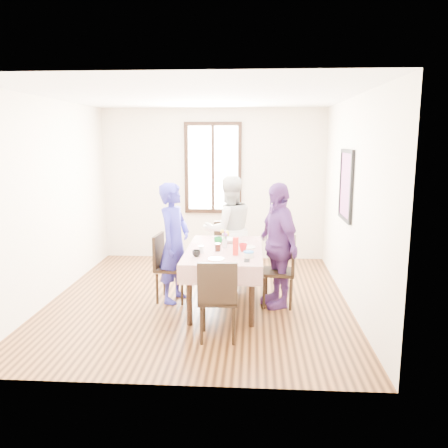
{
  "coord_description": "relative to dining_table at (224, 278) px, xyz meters",
  "views": [
    {
      "loc": [
        0.73,
        -5.97,
        2.17
      ],
      "look_at": [
        0.36,
        -0.26,
        1.1
      ],
      "focal_mm": 36.71,
      "sensor_mm": 36.0,
      "label": 1
    }
  ],
  "objects": [
    {
      "name": "right_wall",
      "position": [
        1.64,
        0.21,
        0.98
      ],
      "size": [
        0.0,
        4.5,
        4.5
      ],
      "primitive_type": "plane",
      "rotation": [
        1.57,
        0.0,
        -1.57
      ],
      "color": "#F0E0C4",
      "rests_on": "ground"
    },
    {
      "name": "dining_table",
      "position": [
        0.0,
        0.0,
        0.0
      ],
      "size": [
        0.85,
        1.49,
        0.75
      ],
      "primitive_type": "cube",
      "color": "black",
      "rests_on": "ground"
    },
    {
      "name": "ground",
      "position": [
        -0.36,
        0.21,
        -0.38
      ],
      "size": [
        4.5,
        4.5,
        0.0
      ],
      "primitive_type": "plane",
      "color": "black",
      "rests_on": "ground"
    },
    {
      "name": "smartphone",
      "position": [
        0.3,
        -0.57,
        0.39
      ],
      "size": [
        0.07,
        0.13,
        0.01
      ],
      "primitive_type": "cube",
      "color": "black",
      "rests_on": "tablecloth"
    },
    {
      "name": "flower_bunch",
      "position": [
        0.0,
        0.05,
        0.56
      ],
      "size": [
        0.09,
        0.09,
        0.1
      ],
      "primitive_type": null,
      "color": "yellow",
      "rests_on": "flower_vase"
    },
    {
      "name": "back_wall",
      "position": [
        -0.36,
        2.46,
        0.98
      ],
      "size": [
        4.0,
        0.0,
        4.0
      ],
      "primitive_type": "plane",
      "rotation": [
        1.57,
        0.0,
        0.0
      ],
      "color": "#F0E0C4",
      "rests_on": "ground"
    },
    {
      "name": "mug_black",
      "position": [
        -0.31,
        -0.41,
        0.43
      ],
      "size": [
        0.12,
        0.12,
        0.08
      ],
      "primitive_type": "imported",
      "rotation": [
        0.0,
        0.0,
        0.16
      ],
      "color": "black",
      "rests_on": "tablecloth"
    },
    {
      "name": "mug_green",
      "position": [
        -0.1,
        0.3,
        0.43
      ],
      "size": [
        0.17,
        0.17,
        0.09
      ],
      "primitive_type": "imported",
      "rotation": [
        0.0,
        0.0,
        -0.63
      ],
      "color": "#0C7226",
      "rests_on": "tablecloth"
    },
    {
      "name": "serving_bowl",
      "position": [
        0.06,
        0.38,
        0.41
      ],
      "size": [
        0.23,
        0.23,
        0.05
      ],
      "primitive_type": "imported",
      "rotation": [
        0.0,
        0.0,
        0.03
      ],
      "color": "white",
      "rests_on": "tablecloth"
    },
    {
      "name": "chair_right",
      "position": [
        0.71,
        0.05,
        0.08
      ],
      "size": [
        0.46,
        0.46,
        0.91
      ],
      "primitive_type": "cube",
      "rotation": [
        0.0,
        0.0,
        1.46
      ],
      "color": "black",
      "rests_on": "ground"
    },
    {
      "name": "plate_far",
      "position": [
        0.01,
        0.59,
        0.39
      ],
      "size": [
        0.2,
        0.2,
        0.01
      ],
      "primitive_type": "cylinder",
      "color": "white",
      "rests_on": "tablecloth"
    },
    {
      "name": "juice_carton",
      "position": [
        0.16,
        -0.3,
        0.5
      ],
      "size": [
        0.07,
        0.07,
        0.22
      ],
      "primitive_type": "cube",
      "color": "red",
      "rests_on": "tablecloth"
    },
    {
      "name": "drinking_glass",
      "position": [
        -0.28,
        -0.23,
        0.43
      ],
      "size": [
        0.06,
        0.06,
        0.09
      ],
      "primitive_type": "cylinder",
      "color": "silver",
      "rests_on": "tablecloth"
    },
    {
      "name": "mug_flag",
      "position": [
        0.25,
        -0.11,
        0.44
      ],
      "size": [
        0.15,
        0.15,
        0.1
      ],
      "primitive_type": "imported",
      "rotation": [
        0.0,
        0.0,
        0.91
      ],
      "color": "red",
      "rests_on": "tablecloth"
    },
    {
      "name": "chair_near",
      "position": [
        0.0,
        -1.03,
        0.08
      ],
      "size": [
        0.43,
        0.43,
        0.91
      ],
      "primitive_type": "cube",
      "rotation": [
        0.0,
        0.0,
        0.04
      ],
      "color": "black",
      "rests_on": "ground"
    },
    {
      "name": "person_far",
      "position": [
        0.0,
        1.01,
        0.44
      ],
      "size": [
        0.96,
        0.86,
        1.63
      ],
      "primitive_type": "imported",
      "rotation": [
        0.0,
        0.0,
        3.5
      ],
      "color": "beige",
      "rests_on": "ground"
    },
    {
      "name": "flower_vase",
      "position": [
        0.0,
        0.05,
        0.45
      ],
      "size": [
        0.06,
        0.06,
        0.12
      ],
      "primitive_type": "cylinder",
      "color": "silver",
      "rests_on": "tablecloth"
    },
    {
      "name": "plate_near",
      "position": [
        -0.06,
        -0.53,
        0.39
      ],
      "size": [
        0.2,
        0.2,
        0.01
      ],
      "primitive_type": "cylinder",
      "color": "white",
      "rests_on": "tablecloth"
    },
    {
      "name": "tablecloth",
      "position": [
        0.0,
        0.0,
        0.38
      ],
      "size": [
        0.97,
        1.61,
        0.01
      ],
      "primitive_type": "cube",
      "color": "#5E0607",
      "rests_on": "dining_table"
    },
    {
      "name": "butter_tub",
      "position": [
        0.32,
        -0.41,
        0.42
      ],
      "size": [
        0.12,
        0.12,
        0.06
      ],
      "primitive_type": "cylinder",
      "color": "white",
      "rests_on": "tablecloth"
    },
    {
      "name": "plate_right",
      "position": [
        0.31,
        0.08,
        0.39
      ],
      "size": [
        0.2,
        0.2,
        0.01
      ],
      "primitive_type": "cylinder",
      "color": "white",
      "rests_on": "tablecloth"
    },
    {
      "name": "person_right",
      "position": [
        0.69,
        0.05,
        0.44
      ],
      "size": [
        0.73,
        1.03,
        1.63
      ],
      "primitive_type": "imported",
      "rotation": [
        0.0,
        0.0,
        -1.18
      ],
      "color": "#572D74",
      "rests_on": "ground"
    },
    {
      "name": "jam_jar",
      "position": [
        -0.07,
        -0.13,
        0.44
      ],
      "size": [
        0.07,
        0.07,
        0.1
      ],
      "primitive_type": "cylinder",
      "color": "black",
      "rests_on": "tablecloth"
    },
    {
      "name": "window_pane",
      "position": [
        -0.36,
        2.45,
        1.27
      ],
      "size": [
        0.9,
        0.02,
        1.5
      ],
      "primitive_type": "cube",
      "color": "white",
      "rests_on": "back_wall"
    },
    {
      "name": "art_poster",
      "position": [
        1.62,
        0.51,
        1.18
      ],
      "size": [
        0.04,
        0.76,
        0.96
      ],
      "primitive_type": "cube",
      "color": "red",
      "rests_on": "right_wall"
    },
    {
      "name": "chair_far",
      "position": [
        0.0,
        1.03,
        0.08
      ],
      "size": [
        0.48,
        0.48,
        0.91
      ],
      "primitive_type": "cube",
      "rotation": [
        0.0,
        0.0,
        3.3
      ],
      "color": "black",
      "rests_on": "ground"
    },
    {
      "name": "butter_lid",
      "position": [
        0.32,
        -0.41,
        0.45
      ],
      "size": [
        0.12,
        0.12,
        0.01
      ],
      "primitive_type": "cylinder",
      "color": "blue",
      "rests_on": "butter_tub"
    },
    {
      "name": "chair_left",
      "position": [
        -0.71,
        0.14,
        0.08
      ],
      "size": [
        0.46,
        0.46,
        0.91
      ],
      "primitive_type": "cube",
      "rotation": [
        0.0,
        0.0,
        -1.66
      ],
      "color": "black",
      "rests_on": "ground"
    },
    {
      "name": "window_frame",
      "position": [
        -0.36,
        2.44,
        1.27
      ],
      "size": [
        1.02,
        0.06,
        1.62
      ],
      "primitive_type": "cube",
      "color": "black",
      "rests_on": "back_wall"
    },
    {
      "name": "person_left",
      "position": [
        -0.69,
        0.14,
        0.43
      ],
      "size": [
        0.54,
        0.67,
        1.6
      ],
      "primitive_type": "imported",
      "rotation": [
        0.0,
        0.0,
        1.28
      ],
      "color": "#2C2999",
      "rests_on": "ground"
    }
  ]
}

